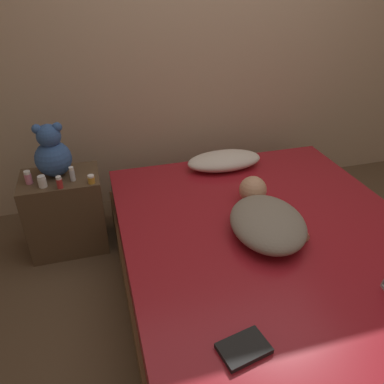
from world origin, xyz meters
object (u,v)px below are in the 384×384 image
at_px(bottle_white, 42,182).
at_px(book, 244,348).
at_px(bottle_pink, 28,177).
at_px(bottle_red, 59,182).
at_px(bottle_amber, 91,179).
at_px(pillow, 224,161).
at_px(bottle_clear, 72,174).
at_px(teddy_bear, 52,153).
at_px(person_lying, 266,218).

bearing_deg(bottle_white, book, -58.56).
bearing_deg(book, bottle_pink, 122.74).
distance_m(bottle_red, book, 1.50).
height_order(bottle_amber, bottle_red, bottle_red).
distance_m(pillow, bottle_clear, 1.13).
bearing_deg(teddy_bear, person_lying, -32.98).
bearing_deg(person_lying, teddy_bear, 156.71).
relative_size(pillow, person_lying, 0.77).
height_order(teddy_bear, bottle_clear, teddy_bear).
relative_size(bottle_amber, bottle_red, 0.70).
xyz_separation_m(teddy_bear, book, (0.75, -1.49, -0.29)).
relative_size(bottle_amber, bottle_clear, 0.58).
bearing_deg(bottle_pink, book, -57.26).
relative_size(pillow, bottle_red, 7.19).
height_order(person_lying, teddy_bear, teddy_bear).
distance_m(bottle_pink, bottle_red, 0.22).
bearing_deg(bottle_clear, book, -65.15).
xyz_separation_m(pillow, bottle_clear, (-1.11, -0.16, 0.13)).
xyz_separation_m(pillow, bottle_amber, (-0.99, -0.23, 0.11)).
distance_m(bottle_clear, bottle_white, 0.19).
distance_m(teddy_bear, book, 1.69).
relative_size(person_lying, book, 3.33).
bearing_deg(bottle_pink, teddy_bear, 25.19).
distance_m(bottle_pink, bottle_white, 0.11).
xyz_separation_m(teddy_bear, bottle_clear, (0.11, -0.12, -0.11)).
bearing_deg(pillow, bottle_clear, -171.78).
distance_m(bottle_red, bottle_clear, 0.11).
height_order(pillow, book, pillow).
bearing_deg(bottle_red, bottle_amber, 2.75).
bearing_deg(bottle_white, person_lying, -26.16).
relative_size(teddy_bear, book, 1.60).
distance_m(pillow, bottle_white, 1.31).
distance_m(person_lying, teddy_bear, 1.42).
bearing_deg(bottle_red, person_lying, -26.51).
height_order(person_lying, book, person_lying).
bearing_deg(bottle_red, pillow, 11.25).
height_order(person_lying, bottle_pink, bottle_pink).
relative_size(person_lying, bottle_amber, 13.34).
relative_size(bottle_pink, bottle_red, 1.10).
bearing_deg(bottle_pink, bottle_clear, -7.83).
bearing_deg(person_lying, bottle_pink, 162.60).
height_order(teddy_bear, bottle_amber, teddy_bear).
height_order(person_lying, bottle_amber, bottle_amber).
distance_m(teddy_bear, bottle_clear, 0.19).
bearing_deg(bottle_amber, pillow, 12.86).
relative_size(pillow, teddy_bear, 1.60).
bearing_deg(pillow, book, -106.95).
bearing_deg(bottle_clear, bottle_amber, -30.19).
height_order(bottle_red, bottle_clear, bottle_clear).
bearing_deg(pillow, teddy_bear, -177.88).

